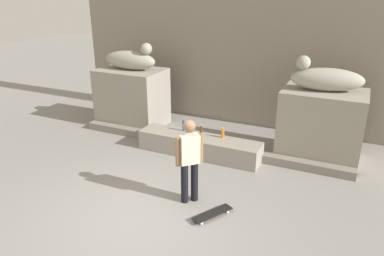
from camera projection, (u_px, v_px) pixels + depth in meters
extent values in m
plane|color=gray|center=(137.00, 213.00, 6.73)|extent=(40.00, 40.00, 0.00)
cube|color=gray|center=(242.00, 5.00, 10.22)|extent=(10.26, 0.60, 6.80)
cube|color=gray|center=(132.00, 97.00, 10.74)|extent=(1.86, 1.30, 1.67)
cube|color=gray|center=(321.00, 125.00, 8.64)|extent=(1.86, 1.30, 1.67)
ellipsoid|color=#A09E90|center=(130.00, 60.00, 10.34)|extent=(1.61, 0.58, 0.52)
sphere|color=#A09E90|center=(146.00, 49.00, 10.00)|extent=(0.32, 0.32, 0.32)
ellipsoid|color=#A09E90|center=(327.00, 80.00, 8.24)|extent=(1.67, 0.84, 0.52)
sphere|color=#A09E90|center=(303.00, 63.00, 8.24)|extent=(0.32, 0.32, 0.32)
cube|color=gray|center=(199.00, 146.00, 8.97)|extent=(3.06, 0.66, 0.48)
cylinder|color=black|center=(185.00, 183.00, 6.94)|extent=(0.14, 0.14, 0.82)
cylinder|color=black|center=(194.00, 181.00, 7.01)|extent=(0.14, 0.14, 0.82)
cube|color=beige|center=(189.00, 149.00, 6.72)|extent=(0.40, 0.40, 0.56)
sphere|color=#8C6647|center=(189.00, 126.00, 6.56)|extent=(0.23, 0.23, 0.23)
cylinder|color=#8C6647|center=(178.00, 151.00, 6.66)|extent=(0.09, 0.09, 0.58)
cylinder|color=#8C6647|center=(201.00, 148.00, 6.80)|extent=(0.09, 0.09, 0.58)
cube|color=black|center=(212.00, 213.00, 6.61)|extent=(0.57, 0.80, 0.02)
cylinder|color=white|center=(223.00, 208.00, 6.84)|extent=(0.05, 0.06, 0.06)
cylinder|color=white|center=(228.00, 211.00, 6.74)|extent=(0.05, 0.06, 0.06)
cylinder|color=white|center=(197.00, 219.00, 6.52)|extent=(0.05, 0.06, 0.06)
cylinder|color=white|center=(202.00, 223.00, 6.41)|extent=(0.05, 0.06, 0.06)
cylinder|color=#194C99|center=(184.00, 126.00, 9.19)|extent=(0.06, 0.06, 0.25)
cylinder|color=#194C99|center=(184.00, 120.00, 9.14)|extent=(0.03, 0.03, 0.06)
cylinder|color=yellow|center=(184.00, 119.00, 9.12)|extent=(0.03, 0.03, 0.01)
cylinder|color=orange|center=(223.00, 134.00, 8.79)|extent=(0.07, 0.07, 0.18)
cylinder|color=orange|center=(223.00, 129.00, 8.75)|extent=(0.03, 0.03, 0.06)
cylinder|color=yellow|center=(223.00, 128.00, 8.73)|extent=(0.04, 0.04, 0.01)
cylinder|color=#593314|center=(201.00, 131.00, 8.94)|extent=(0.07, 0.07, 0.20)
cylinder|color=#593314|center=(201.00, 126.00, 8.90)|extent=(0.03, 0.03, 0.06)
cylinder|color=yellow|center=(201.00, 125.00, 8.88)|extent=(0.04, 0.04, 0.01)
cube|color=gray|center=(206.00, 144.00, 9.39)|extent=(7.16, 0.50, 0.20)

